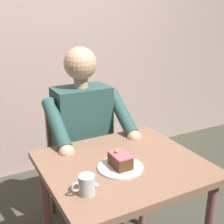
{
  "coord_description": "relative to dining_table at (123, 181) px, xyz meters",
  "views": [
    {
      "loc": [
        0.7,
        1.2,
        1.5
      ],
      "look_at": [
        0.01,
        -0.1,
        1.0
      ],
      "focal_mm": 48.31,
      "sensor_mm": 36.0,
      "label": 1
    }
  ],
  "objects": [
    {
      "name": "seated_person",
      "position": [
        -0.0,
        -0.47,
        0.03
      ],
      "size": [
        0.53,
        0.58,
        1.28
      ],
      "color": "#2D514B",
      "rests_on": "ground"
    },
    {
      "name": "dining_table",
      "position": [
        0.0,
        0.0,
        0.0
      ],
      "size": [
        0.81,
        0.73,
        0.75
      ],
      "color": "#8F644B",
      "rests_on": "ground"
    },
    {
      "name": "dessert_spoon",
      "position": [
        0.22,
        0.09,
        0.11
      ],
      "size": [
        0.03,
        0.14,
        0.01
      ],
      "color": "silver",
      "rests_on": "dining_table"
    },
    {
      "name": "coffee_cup",
      "position": [
        0.28,
        0.17,
        0.16
      ],
      "size": [
        0.11,
        0.07,
        0.09
      ],
      "color": "silver",
      "rests_on": "dining_table"
    },
    {
      "name": "chair",
      "position": [
        0.0,
        -0.64,
        -0.14
      ],
      "size": [
        0.42,
        0.42,
        0.9
      ],
      "color": "#9F6D43",
      "rests_on": "ground"
    },
    {
      "name": "cake_slice",
      "position": [
        0.04,
        0.04,
        0.16
      ],
      "size": [
        0.08,
        0.12,
        0.09
      ],
      "color": "#5A3218",
      "rests_on": "dessert_plate"
    },
    {
      "name": "dessert_plate",
      "position": [
        0.04,
        0.04,
        0.12
      ],
      "size": [
        0.23,
        0.23,
        0.01
      ],
      "primitive_type": "cylinder",
      "color": "white",
      "rests_on": "dining_table"
    },
    {
      "name": "cafe_rear_panel",
      "position": [
        0.0,
        -1.53,
        0.87
      ],
      "size": [
        6.4,
        0.12,
        3.0
      ],
      "primitive_type": "cube",
      "color": "#C0A394",
      "rests_on": "ground"
    }
  ]
}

